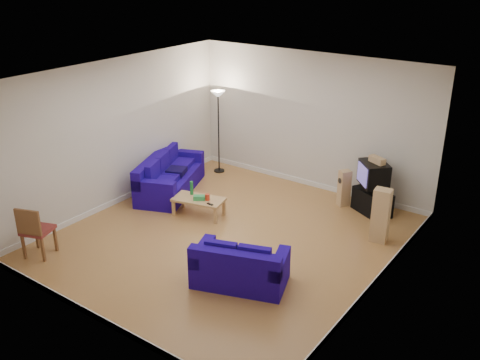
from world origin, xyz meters
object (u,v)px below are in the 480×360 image
Objects in this scene: sofa_three_seat at (168,178)px; tv_stand at (372,202)px; television at (374,174)px; sofa_loveseat at (239,269)px; coffee_table at (199,201)px.

sofa_three_seat is 4.68m from tv_stand.
tv_stand is 0.63m from television.
television is at bearing 60.88° from sofa_loveseat.
coffee_table is 1.39× the size of tv_stand.
television is at bearing 89.85° from sofa_three_seat.
sofa_loveseat is at bearing -53.18° from television.
sofa_loveseat is (3.63, -2.19, -0.03)m from sofa_three_seat.
television is (2.91, 2.30, 0.54)m from coffee_table.
tv_stand is at bearing 60.09° from sofa_loveseat.
tv_stand is (2.96, 2.26, -0.08)m from coffee_table.
sofa_three_seat is 4.68m from television.
sofa_loveseat reaches higher than coffee_table.
sofa_three_seat is at bearing 157.89° from coffee_table.
coffee_table is (-2.23, 1.62, 0.05)m from sofa_loveseat.
sofa_three_seat is 2.87× the size of tv_stand.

